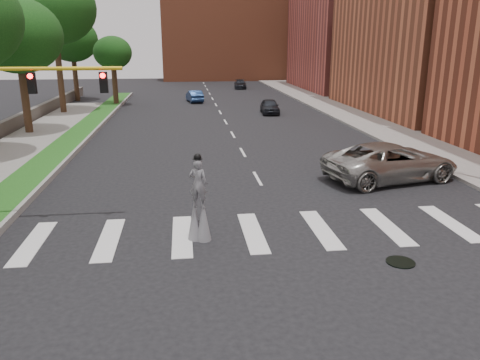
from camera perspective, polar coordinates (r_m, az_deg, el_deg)
ground_plane at (r=16.58m, az=6.50°, el=-7.49°), size 160.00×160.00×0.00m
grass_median at (r=36.20m, az=-19.38°, el=5.02°), size 2.00×60.00×0.25m
median_curb at (r=35.98m, az=-17.74°, el=5.13°), size 0.20×60.00×0.28m
sidewalk_right at (r=43.39m, az=15.16°, el=7.08°), size 5.00×90.00×0.18m
stone_wall at (r=39.55m, az=-26.67°, el=5.73°), size 0.50×56.00×1.10m
manhole at (r=15.84m, az=18.98°, el=-9.45°), size 0.90×0.90×0.04m
building_far at (r=73.44m, az=14.29°, el=18.49°), size 16.00×22.00×20.00m
building_backdrop at (r=93.26m, az=-1.02°, el=17.80°), size 26.00×14.00×18.00m
traffic_signal at (r=18.92m, az=-25.92°, el=7.07°), size 5.30×0.23×6.20m
stilt_performer at (r=16.26m, az=-5.05°, el=-3.21°), size 0.82×0.63×3.12m
suv_crossing at (r=24.67m, az=17.92°, el=2.14°), size 7.36×4.60×1.90m
car_near at (r=46.43m, az=3.65°, el=8.95°), size 1.95×4.24×1.41m
car_mid at (r=55.88m, az=-5.56°, el=10.14°), size 2.08×4.32×1.36m
car_far at (r=72.42m, az=0.03°, el=11.59°), size 2.16×4.52×1.27m
tree_3 at (r=38.57m, az=-25.52°, el=15.56°), size 6.33×6.33×9.88m
tree_4 at (r=49.01m, az=-21.85°, el=18.89°), size 7.84×7.84×13.14m
tree_5 at (r=59.97m, az=-19.81°, el=15.74°), size 5.93×5.93×9.54m
tree_6 at (r=53.87m, az=-15.26°, el=14.67°), size 4.11×4.11×7.43m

